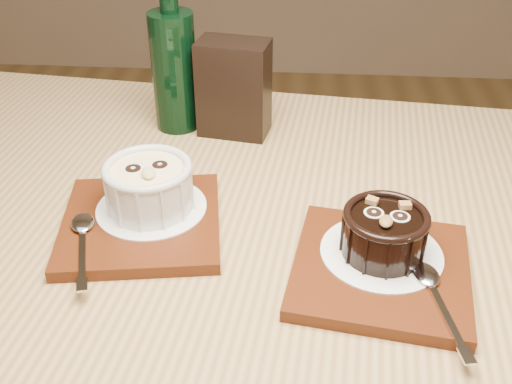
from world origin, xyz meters
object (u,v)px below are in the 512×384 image
ramekin_white (149,184)px  ramekin_dark (384,231)px  tray_left (141,223)px  tray_right (380,270)px  green_bottle (174,67)px  condiment_stand (234,88)px  table (245,293)px

ramekin_white → ramekin_dark: (0.26, -0.06, -0.00)m
tray_left → tray_right: (0.27, -0.06, 0.00)m
ramekin_white → green_bottle: size_ratio=0.42×
tray_left → ramekin_white: size_ratio=1.75×
condiment_stand → ramekin_dark: bearing=-57.2°
tray_left → ramekin_white: (0.01, 0.02, 0.04)m
condiment_stand → green_bottle: green_bottle is taller
ramekin_white → condiment_stand: size_ratio=0.73×
table → green_bottle: green_bottle is taller
ramekin_dark → green_bottle: bearing=142.5°
tray_left → condiment_stand: 0.27m
tray_left → green_bottle: bearing=91.2°
tray_left → ramekin_white: 0.05m
tray_left → condiment_stand: condiment_stand is taller
ramekin_white → ramekin_dark: bearing=-33.7°
table → tray_right: bearing=-21.6°
tray_right → green_bottle: 0.43m
tray_right → ramekin_white: bearing=162.5°
condiment_stand → tray_right: bearing=-59.0°
ramekin_white → tray_right: 0.28m
condiment_stand → tray_left: bearing=-108.5°
tray_left → green_bottle: green_bottle is taller
ramekin_white → table: bearing=-31.9°
ramekin_white → tray_right: size_ratio=0.57×
tray_right → green_bottle: bearing=130.3°
ramekin_white → tray_right: bearing=-37.6°
tray_left → ramekin_dark: bearing=-9.2°
green_bottle → condiment_stand: bearing=-8.8°
ramekin_dark → green_bottle: (-0.28, 0.31, 0.05)m
tray_right → condiment_stand: (-0.19, 0.31, 0.06)m
ramekin_white → green_bottle: (-0.01, 0.24, 0.05)m
table → ramekin_dark: bearing=-15.0°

